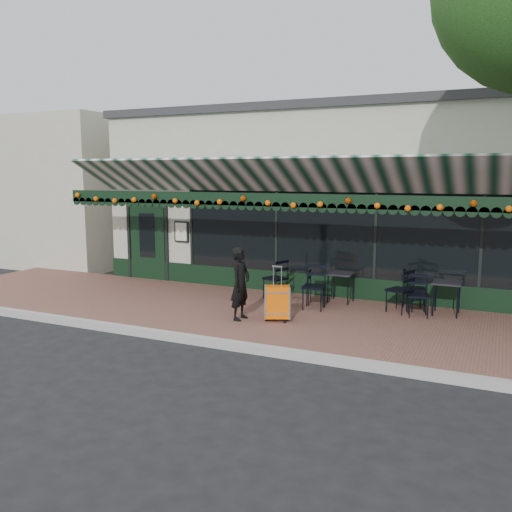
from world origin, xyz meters
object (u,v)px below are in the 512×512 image
at_px(chair_b_front, 314,287).
at_px(chair_a_front, 418,296).
at_px(woman, 240,284).
at_px(suitcase, 277,303).
at_px(chair_a_right, 414,289).
at_px(chair_b_right, 317,287).
at_px(chair_b_left, 276,279).
at_px(chair_a_left, 400,290).
at_px(cafe_table_b, 341,276).
at_px(cafe_table_a, 447,285).

bearing_deg(chair_b_front, chair_a_front, 1.12).
height_order(woman, chair_a_front, woman).
relative_size(suitcase, chair_b_front, 1.15).
distance_m(chair_a_right, chair_a_front, 0.54).
relative_size(chair_b_right, chair_b_front, 0.83).
bearing_deg(chair_b_front, chair_b_left, 147.16).
bearing_deg(chair_b_front, suitcase, -113.08).
relative_size(chair_a_left, chair_a_front, 1.09).
bearing_deg(cafe_table_b, chair_b_left, -167.93).
xyz_separation_m(woman, chair_a_right, (3.01, 2.21, -0.28)).
xyz_separation_m(chair_a_left, chair_a_right, (0.24, 0.33, -0.02)).
bearing_deg(cafe_table_b, chair_a_front, -17.54).
xyz_separation_m(woman, suitcase, (0.71, 0.19, -0.36)).
bearing_deg(cafe_table_a, chair_a_right, 168.95).
bearing_deg(chair_a_front, chair_a_right, 94.13).
xyz_separation_m(cafe_table_b, chair_a_right, (1.61, -0.04, -0.16)).
bearing_deg(chair_b_left, chair_b_right, 103.32).
xyz_separation_m(chair_a_left, chair_b_left, (-2.82, 0.06, 0.00)).
height_order(cafe_table_b, chair_a_left, chair_a_left).
height_order(cafe_table_b, chair_b_right, chair_b_right).
height_order(suitcase, chair_a_left, suitcase).
height_order(chair_a_right, chair_b_right, chair_a_right).
distance_m(chair_a_front, chair_b_right, 2.17).
relative_size(chair_a_left, chair_b_front, 0.98).
bearing_deg(chair_b_front, woman, -134.03).
xyz_separation_m(cafe_table_b, chair_a_left, (1.36, -0.37, -0.14)).
bearing_deg(chair_b_right, suitcase, 159.85).
height_order(cafe_table_a, chair_b_left, chair_b_left).
relative_size(suitcase, cafe_table_b, 1.62).
xyz_separation_m(chair_a_left, chair_a_front, (0.40, -0.19, -0.04)).
xyz_separation_m(woman, chair_b_right, (0.99, 1.78, -0.33)).
relative_size(woman, chair_a_front, 1.69).
bearing_deg(chair_a_right, chair_b_left, 74.39).
bearing_deg(chair_a_left, chair_a_right, 166.19).
distance_m(suitcase, cafe_table_a, 3.52).
xyz_separation_m(chair_b_left, chair_b_right, (1.05, -0.16, -0.07)).
distance_m(woman, chair_a_right, 3.74).
height_order(suitcase, cafe_table_b, suitcase).
relative_size(suitcase, chair_a_front, 1.28).
xyz_separation_m(woman, chair_b_left, (-0.06, 1.93, -0.25)).
bearing_deg(chair_b_left, chair_a_left, 110.59).
height_order(woman, cafe_table_a, woman).
relative_size(chair_a_left, chair_b_right, 1.18).
distance_m(chair_a_left, chair_b_left, 2.82).
xyz_separation_m(chair_a_front, chair_b_right, (-2.17, 0.09, -0.03)).
distance_m(cafe_table_b, chair_a_front, 1.86).
bearing_deg(cafe_table_b, chair_b_right, -130.96).
height_order(chair_b_left, chair_b_right, chair_b_left).
bearing_deg(chair_b_left, chair_a_right, 116.80).
distance_m(cafe_table_a, chair_b_left, 3.73).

